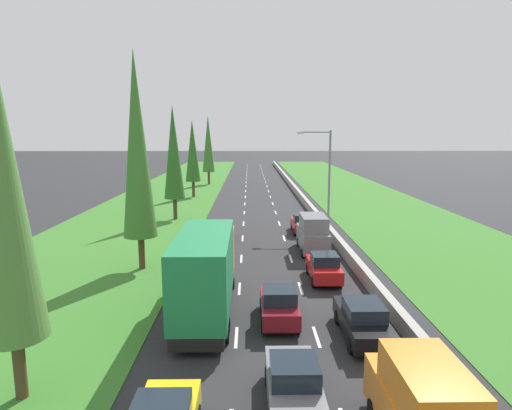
% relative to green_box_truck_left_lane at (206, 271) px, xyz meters
% --- Properties ---
extents(ground_plane, '(300.00, 300.00, 0.00)m').
position_rel_green_box_truck_left_lane_xyz_m(ground_plane, '(3.27, 42.39, -2.18)').
color(ground_plane, '#28282B').
rests_on(ground_plane, ground).
extents(grass_verge_left, '(14.00, 140.00, 0.04)m').
position_rel_green_box_truck_left_lane_xyz_m(grass_verge_left, '(-9.38, 42.39, -2.16)').
color(grass_verge_left, '#387528').
rests_on(grass_verge_left, ground).
extents(grass_verge_right, '(14.00, 140.00, 0.04)m').
position_rel_green_box_truck_left_lane_xyz_m(grass_verge_right, '(17.62, 42.39, -2.16)').
color(grass_verge_right, '#387528').
rests_on(grass_verge_right, ground).
extents(median_barrier, '(0.44, 120.00, 0.85)m').
position_rel_green_box_truck_left_lane_xyz_m(median_barrier, '(8.97, 42.39, -1.76)').
color(median_barrier, '#9E9B93').
rests_on(median_barrier, ground).
extents(lane_markings, '(3.64, 116.00, 0.01)m').
position_rel_green_box_truck_left_lane_xyz_m(lane_markings, '(3.27, 42.39, -2.18)').
color(lane_markings, white).
rests_on(lane_markings, ground).
extents(green_box_truck_left_lane, '(2.46, 9.40, 4.18)m').
position_rel_green_box_truck_left_lane_xyz_m(green_box_truck_left_lane, '(0.00, 0.00, 0.00)').
color(green_box_truck_left_lane, black).
rests_on(green_box_truck_left_lane, ground).
extents(orange_van_right_lane, '(1.96, 4.90, 2.82)m').
position_rel_green_box_truck_left_lane_xyz_m(orange_van_right_lane, '(6.80, -9.77, -0.78)').
color(orange_van_right_lane, orange).
rests_on(orange_van_right_lane, ground).
extents(black_sedan_right_lane, '(1.82, 4.50, 1.64)m').
position_rel_green_box_truck_left_lane_xyz_m(black_sedan_right_lane, '(7.00, -2.70, -1.37)').
color(black_sedan_right_lane, black).
rests_on(black_sedan_right_lane, ground).
extents(red_hatchback_right_lane, '(1.74, 3.90, 1.72)m').
position_rel_green_box_truck_left_lane_xyz_m(red_hatchback_right_lane, '(6.56, 4.73, -1.35)').
color(red_hatchback_right_lane, red).
rests_on(red_hatchback_right_lane, ground).
extents(grey_hatchback_centre_lane, '(1.74, 3.90, 1.72)m').
position_rel_green_box_truck_left_lane_xyz_m(grey_hatchback_centre_lane, '(3.51, -7.49, -1.35)').
color(grey_hatchback_centre_lane, slate).
rests_on(grey_hatchback_centre_lane, ground).
extents(green_sedan_left_lane, '(1.82, 4.50, 1.64)m').
position_rel_green_box_truck_left_lane_xyz_m(green_sedan_left_lane, '(-0.46, 8.76, -1.37)').
color(green_sedan_left_lane, '#237A33').
rests_on(green_sedan_left_lane, ground).
extents(maroon_hatchback_centre_lane, '(1.74, 3.90, 1.72)m').
position_rel_green_box_truck_left_lane_xyz_m(maroon_hatchback_centre_lane, '(3.49, -1.01, -1.35)').
color(maroon_hatchback_centre_lane, maroon).
rests_on(maroon_hatchback_centre_lane, ground).
extents(red_hatchback_left_lane, '(1.74, 3.90, 1.72)m').
position_rel_green_box_truck_left_lane_xyz_m(red_hatchback_left_lane, '(-0.20, 14.84, -1.35)').
color(red_hatchback_left_lane, red).
rests_on(red_hatchback_left_lane, ground).
extents(grey_van_right_lane, '(1.96, 4.90, 2.82)m').
position_rel_green_box_truck_left_lane_xyz_m(grey_van_right_lane, '(6.80, 11.08, -0.78)').
color(grey_van_right_lane, slate).
rests_on(grey_van_right_lane, ground).
extents(red_hatchback_right_lane_fifth, '(1.74, 3.90, 1.72)m').
position_rel_green_box_truck_left_lane_xyz_m(red_hatchback_right_lane_fifth, '(6.78, 17.48, -1.35)').
color(red_hatchback_right_lane_fifth, red).
rests_on(red_hatchback_right_lane_fifth, ground).
extents(poplar_tree_nearest, '(2.10, 2.10, 12.09)m').
position_rel_green_box_truck_left_lane_xyz_m(poplar_tree_nearest, '(-5.54, -6.88, 4.91)').
color(poplar_tree_nearest, '#4C3823').
rests_on(poplar_tree_nearest, ground).
extents(poplar_tree_second, '(2.15, 2.15, 13.87)m').
position_rel_green_box_truck_left_lane_xyz_m(poplar_tree_second, '(-4.91, 7.17, 5.81)').
color(poplar_tree_second, '#4C3823').
rests_on(poplar_tree_second, ground).
extents(poplar_tree_third, '(2.09, 2.09, 11.53)m').
position_rel_green_box_truck_left_lane_xyz_m(poplar_tree_third, '(-5.50, 23.66, 4.63)').
color(poplar_tree_third, '#4C3823').
rests_on(poplar_tree_third, ground).
extents(poplar_tree_fourth, '(2.06, 2.06, 10.52)m').
position_rel_green_box_truck_left_lane_xyz_m(poplar_tree_fourth, '(-5.62, 39.39, 4.12)').
color(poplar_tree_fourth, '#4C3823').
rests_on(poplar_tree_fourth, ground).
extents(poplar_tree_fifth, '(2.09, 2.09, 11.64)m').
position_rel_green_box_truck_left_lane_xyz_m(poplar_tree_fifth, '(-4.86, 54.21, 4.69)').
color(poplar_tree_fifth, '#4C3823').
rests_on(poplar_tree_fifth, ground).
extents(street_light_mast, '(3.20, 0.28, 9.00)m').
position_rel_green_box_truck_left_lane_xyz_m(street_light_mast, '(9.24, 20.16, 3.05)').
color(street_light_mast, gray).
rests_on(street_light_mast, ground).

